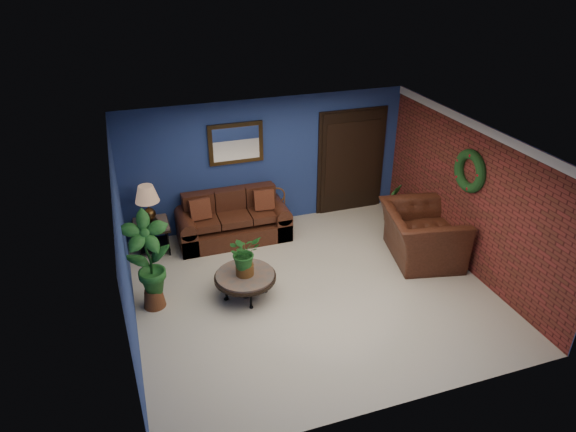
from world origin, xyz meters
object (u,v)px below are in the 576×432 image
object	(u,v)px
table_lamp	(147,200)
side_chair	(278,207)
end_table	(152,230)
armchair	(421,234)
coffee_table	(245,277)
sofa	(233,223)

from	to	relation	value
table_lamp	side_chair	world-z (taller)	table_lamp
end_table	armchair	distance (m)	4.77
coffee_table	sofa	bearing A→B (deg)	82.91
sofa	table_lamp	bearing A→B (deg)	-178.94
sofa	side_chair	distance (m)	0.92
sofa	end_table	bearing A→B (deg)	-178.94
sofa	table_lamp	world-z (taller)	table_lamp
end_table	table_lamp	world-z (taller)	table_lamp
table_lamp	armchair	world-z (taller)	table_lamp
armchair	end_table	bearing A→B (deg)	81.05
table_lamp	armchair	size ratio (longest dim) A/B	0.49
coffee_table	armchair	world-z (taller)	armchair
coffee_table	table_lamp	bearing A→B (deg)	123.94
sofa	coffee_table	size ratio (longest dim) A/B	2.12
sofa	armchair	distance (m)	3.45
end_table	side_chair	bearing A→B (deg)	1.49
end_table	table_lamp	distance (m)	0.59
end_table	armchair	bearing A→B (deg)	-21.01
coffee_table	armchair	bearing A→B (deg)	2.48
end_table	side_chair	distance (m)	2.38
table_lamp	armchair	xyz separation A→B (m)	(4.45, -1.71, -0.56)
side_chair	end_table	bearing A→B (deg)	-172.64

